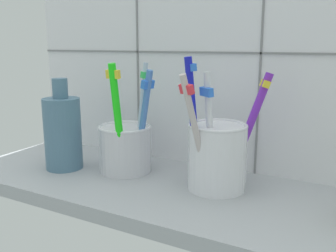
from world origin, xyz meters
TOP-DOWN VIEW (x-y plane):
  - counter_slab at (0.00, 0.00)cm, footprint 64.00×22.00cm
  - tile_wall_back at (0.00, 12.00)cm, footprint 64.00×2.20cm
  - toothbrush_cup_left at (-7.46, 2.26)cm, footprint 9.83×9.30cm
  - toothbrush_cup_right at (7.66, 2.29)cm, footprint 10.44×11.51cm
  - ceramic_vase at (-17.15, -1.22)cm, footprint 5.83×5.83cm

SIDE VIEW (x-z plane):
  - counter_slab at x=0.00cm, z-range 0.00..2.00cm
  - toothbrush_cup_left at x=-7.46cm, z-range -2.32..14.81cm
  - toothbrush_cup_right at x=7.66cm, z-range -1.91..16.23cm
  - ceramic_vase at x=-17.15cm, z-range 0.76..15.23cm
  - tile_wall_back at x=0.00cm, z-range 0.00..45.00cm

